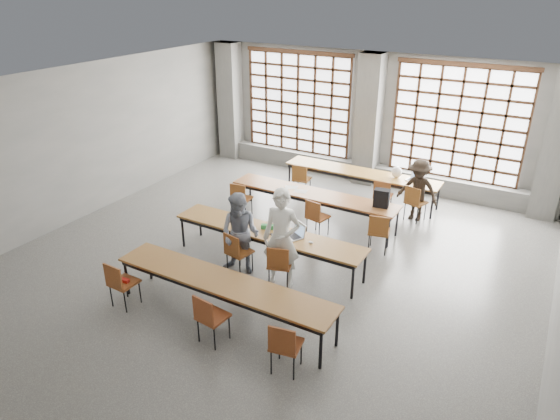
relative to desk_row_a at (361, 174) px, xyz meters
The scene contains 38 objects.
floor 4.10m from the desk_row_a, 94.62° to the right, with size 11.00×11.00×0.00m, color #4F4F4C.
ceiling 4.94m from the desk_row_a, 94.62° to the right, with size 11.00×11.00×0.00m, color silver.
wall_back 1.85m from the desk_row_a, 102.53° to the left, with size 10.00×10.00×0.00m, color slate.
wall_left 6.77m from the desk_row_a, 142.87° to the right, with size 11.00×11.00×0.00m, color slate.
column_left 5.09m from the desk_row_a, 166.18° to the left, with size 0.60×0.55×3.50m, color #595956.
column_mid 1.64m from the desk_row_a, 105.36° to the left, with size 0.60×0.55×3.50m, color #595956.
column_right 4.47m from the desk_row_a, 15.88° to the left, with size 0.60×0.55×3.50m, color #595956.
window_left 3.18m from the desk_row_a, 151.67° to the left, with size 3.32×0.12×3.00m.
window_right 2.68m from the desk_row_a, 35.82° to the left, with size 3.32×0.12×3.00m.
sill_ledge 1.37m from the desk_row_a, 104.43° to the left, with size 9.80×0.35×0.50m, color #595956.
desk_row_a is the anchor object (origin of this frame).
desk_row_b 1.90m from the desk_row_a, 103.45° to the right, with size 4.00×0.70×0.73m.
desk_row_c 4.00m from the desk_row_a, 95.21° to the right, with size 4.00×0.70×0.73m.
desk_row_d 5.85m from the desk_row_a, 90.84° to the right, with size 4.00×0.70×0.73m.
chair_back_left 1.53m from the desk_row_a, 155.67° to the right, with size 0.47×0.47×0.88m.
chair_back_mid 1.03m from the desk_row_a, 37.89° to the right, with size 0.46×0.46×0.88m.
chair_back_right 1.70m from the desk_row_a, 21.65° to the right, with size 0.52×0.53×0.88m.
chair_mid_left 3.20m from the desk_row_a, 129.42° to the right, with size 0.46×0.47×0.88m.
chair_mid_centre 2.48m from the desk_row_a, 91.28° to the right, with size 0.49×0.49×0.88m.
chair_mid_right 2.83m from the desk_row_a, 60.88° to the right, with size 0.50×0.50×0.88m.
chair_front_left 4.66m from the desk_row_a, 98.37° to the right, with size 0.49×0.49×0.88m.
chair_front_right 4.62m from the desk_row_a, 86.78° to the right, with size 0.52×0.52×0.88m.
chair_near_left 6.73m from the desk_row_a, 105.42° to the right, with size 0.43×0.44×0.88m.
chair_near_mid 6.49m from the desk_row_a, 89.07° to the right, with size 0.46×0.47×0.88m.
chair_near_right 6.64m from the desk_row_a, 77.58° to the right, with size 0.49×0.49×0.88m.
student_male 4.50m from the desk_row_a, 86.98° to the right, with size 0.69×0.46×1.90m, color silver.
student_female 4.53m from the desk_row_a, 98.42° to the right, with size 0.79×0.61×1.62m, color #172445.
student_back 1.68m from the desk_row_a, 17.35° to the right, with size 0.96×0.55×1.48m, color black.
laptop_front 3.89m from the desk_row_a, 86.82° to the right, with size 0.46×0.44×0.26m.
laptop_back 1.38m from the desk_row_a, ahead, with size 0.43×0.39×0.26m.
mouse 4.05m from the desk_row_a, 81.66° to the right, with size 0.10×0.06×0.04m, color white.
green_box 3.93m from the desk_row_a, 96.05° to the right, with size 0.25×0.09×0.09m, color #287B3B.
phone 4.09m from the desk_row_a, 92.57° to the right, with size 0.13×0.06×0.01m, color black.
paper_sheet_a 2.07m from the desk_row_a, 120.13° to the right, with size 0.30×0.21×0.00m, color silver.
paper_sheet_b 2.03m from the desk_row_a, 111.37° to the right, with size 0.30×0.21×0.00m, color silver.
backpack 2.15m from the desk_row_a, 57.12° to the right, with size 0.32×0.20×0.40m, color black.
plastic_bag 0.93m from the desk_row_a, ahead, with size 0.26×0.21×0.29m, color silver.
red_pouch 6.65m from the desk_row_a, 105.58° to the right, with size 0.20×0.08×0.06m, color #AC1C15.
Camera 1 is at (4.47, -7.30, 5.19)m, focal length 32.00 mm.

